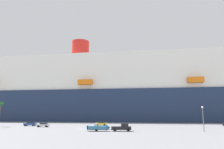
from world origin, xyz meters
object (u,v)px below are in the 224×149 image
Objects in this scene: palm_tree at (0,106)px; street_lamp at (203,115)px; small_boat_on_trailer at (100,128)px; parked_car_blue_suv at (30,124)px; pickup_truck at (122,127)px; cruise_ship at (140,93)px; parked_car_yellow_taxi at (101,123)px; parked_car_silver_sedan at (43,125)px.

palm_tree is 1.35× the size of street_lamp.
parked_car_blue_suv is (-31.51, 21.00, -0.13)m from small_boat_on_trailer.
cruise_ship is at bearing 84.27° from pickup_truck.
pickup_truck is at bearing -28.29° from parked_car_blue_suv.
cruise_ship reaches higher than parked_car_yellow_taxi.
parked_car_blue_suv is (-7.88, 5.70, 0.00)m from parked_car_silver_sedan.
palm_tree is 40.16m from parked_car_yellow_taxi.
street_lamp is at bearing -17.74° from parked_car_blue_suv.
cruise_ship reaches higher than parked_car_silver_sedan.
parked_car_yellow_taxi is (38.28, 9.86, -7.07)m from palm_tree.
parked_car_blue_suv is at bearing 162.26° from street_lamp.
parked_car_silver_sedan is (-36.83, -54.61, -16.12)m from cruise_ship.
parked_car_yellow_taxi is (-32.92, 25.22, -3.80)m from street_lamp.
street_lamp is (28.96, 1.66, 3.67)m from small_boat_on_trailer.
street_lamp is 1.44× the size of parked_car_blue_suv.
parked_car_yellow_taxi is 28.17m from parked_car_blue_suv.
small_boat_on_trailer reaches higher than parked_car_yellow_taxi.
street_lamp is at bearing -14.53° from parked_car_silver_sedan.
palm_tree reaches higher than parked_car_blue_suv.
pickup_truck is 42.88m from parked_car_blue_suv.
parked_car_silver_sedan is at bearing 147.08° from small_boat_on_trailer.
street_lamp is 1.50× the size of parked_car_yellow_taxi.
parked_car_silver_sedan is at bearing 165.47° from street_lamp.
palm_tree is at bearing 158.05° from small_boat_on_trailer.
palm_tree is 13.46m from parked_car_blue_suv.
street_lamp is (15.76, -68.25, -12.32)m from cruise_ship.
palm_tree reaches higher than pickup_truck.
parked_car_yellow_taxi is (-17.16, -43.02, -16.12)m from cruise_ship.
cruise_ship reaches higher than small_boat_on_trailer.
pickup_truck is 51.63m from palm_tree.
palm_tree is 19.99m from parked_car_silver_sedan.
parked_car_blue_suv is at bearing 144.09° from parked_car_silver_sedan.
pickup_truck is 1.28× the size of parked_car_silver_sedan.
parked_car_yellow_taxi is at bearing 98.38° from small_boat_on_trailer.
street_lamp reaches higher than small_boat_on_trailer.
small_boat_on_trailer is 29.23m from street_lamp.
parked_car_silver_sedan is (-23.63, 15.30, -0.13)m from small_boat_on_trailer.
street_lamp is at bearing 2.48° from pickup_truck.
cruise_ship is 31.61× the size of palm_tree.
street_lamp is 63.59m from parked_car_blue_suv.
street_lamp is 54.46m from parked_car_silver_sedan.
small_boat_on_trailer is at bearing -21.95° from palm_tree.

